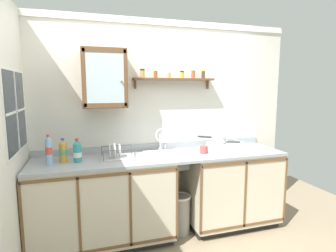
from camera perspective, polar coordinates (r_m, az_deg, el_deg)
The scene contains 17 objects.
back_wall at distance 3.33m, azimuth -2.50°, elevation 0.39°, with size 3.43×0.07×2.47m.
lower_cabinet_run at distance 3.11m, azimuth -13.30°, elevation -15.43°, with size 1.47×0.63×0.91m.
lower_cabinet_run_right at distance 3.54m, azimuth 12.93°, elevation -12.49°, with size 1.10×0.63×0.91m.
countertop at distance 3.07m, azimuth -0.87°, elevation -6.36°, with size 2.79×0.65×0.03m, color #9EA3A8.
backsplash at distance 3.34m, azimuth -2.32°, elevation -4.22°, with size 2.79×0.02×0.08m, color #9EA3A8.
sink at distance 3.12m, azimuth -0.27°, elevation -6.45°, with size 0.48×0.45×0.43m.
hot_plate_stove at distance 3.40m, azimuth 12.16°, elevation -4.12°, with size 0.42×0.28×0.09m.
saucepan at distance 3.35m, azimuth 10.42°, elevation -2.73°, with size 0.30×0.26×0.08m.
bottle_juice_amber_0 at distance 2.95m, azimuth -21.00°, elevation -4.95°, with size 0.08×0.08×0.25m.
bottle_detergent_teal_1 at distance 2.92m, azimuth -18.35°, elevation -5.12°, with size 0.08×0.08×0.24m.
bottle_water_blue_2 at distance 2.90m, azimuth -23.55°, elevation -4.73°, with size 0.06×0.06×0.30m.
dish_rack at distance 2.97m, azimuth -10.59°, elevation -5.97°, with size 0.35×0.25×0.17m.
mug at distance 3.17m, azimuth 7.49°, elevation -4.88°, with size 0.11×0.11×0.09m.
wall_cabinet at distance 3.03m, azimuth -13.14°, elevation 9.61°, with size 0.46×0.32×0.62m.
spice_shelf at distance 3.26m, azimuth 1.25°, elevation 9.95°, with size 0.97×0.14×0.23m.
window at distance 2.75m, azimuth -29.26°, elevation 2.67°, with size 0.03×0.76×0.74m.
trash_bin at distance 3.33m, azimuth 2.52°, elevation -17.78°, with size 0.25×0.25×0.46m.
Camera 1 is at (-0.83, -2.42, 1.69)m, focal length 29.29 mm.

